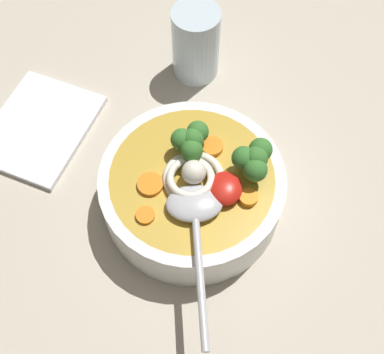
# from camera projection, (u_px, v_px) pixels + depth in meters

# --- Properties ---
(table_slab) EXTENTS (1.20, 1.20, 0.04)m
(table_slab) POSITION_uv_depth(u_px,v_px,m) (181.00, 203.00, 0.64)
(table_slab) COLOR #BCB29E
(table_slab) RESTS_ON ground
(soup_bowl) EXTENTS (0.21, 0.21, 0.06)m
(soup_bowl) POSITION_uv_depth(u_px,v_px,m) (192.00, 190.00, 0.59)
(soup_bowl) COLOR white
(soup_bowl) RESTS_ON table_slab
(noodle_pile) EXTENTS (0.07, 0.07, 0.03)m
(noodle_pile) POSITION_uv_depth(u_px,v_px,m) (193.00, 177.00, 0.55)
(noodle_pile) COLOR silver
(noodle_pile) RESTS_ON soup_bowl
(soup_spoon) EXTENTS (0.18, 0.07, 0.02)m
(soup_spoon) POSITION_uv_depth(u_px,v_px,m) (195.00, 215.00, 0.53)
(soup_spoon) COLOR #B7B7BC
(soup_spoon) RESTS_ON soup_bowl
(chili_sauce_dollop) EXTENTS (0.04, 0.04, 0.02)m
(chili_sauce_dollop) POSITION_uv_depth(u_px,v_px,m) (225.00, 188.00, 0.54)
(chili_sauce_dollop) COLOR red
(chili_sauce_dollop) RESTS_ON soup_bowl
(broccoli_floret_center) EXTENTS (0.05, 0.04, 0.04)m
(broccoli_floret_center) POSITION_uv_depth(u_px,v_px,m) (191.00, 140.00, 0.56)
(broccoli_floret_center) COLOR #7A9E60
(broccoli_floret_center) RESTS_ON soup_bowl
(broccoli_floret_beside_chili) EXTENTS (0.05, 0.04, 0.04)m
(broccoli_floret_beside_chili) POSITION_uv_depth(u_px,v_px,m) (254.00, 159.00, 0.54)
(broccoli_floret_beside_chili) COLOR #7A9E60
(broccoli_floret_beside_chili) RESTS_ON soup_bowl
(carrot_slice_extra_b) EXTENTS (0.02, 0.02, 0.01)m
(carrot_slice_extra_b) POSITION_uv_depth(u_px,v_px,m) (212.00, 147.00, 0.58)
(carrot_slice_extra_b) COLOR orange
(carrot_slice_extra_b) RESTS_ON soup_bowl
(carrot_slice_rear) EXTENTS (0.02, 0.02, 0.00)m
(carrot_slice_rear) POSITION_uv_depth(u_px,v_px,m) (145.00, 215.00, 0.54)
(carrot_slice_rear) COLOR orange
(carrot_slice_rear) RESTS_ON soup_bowl
(carrot_slice_beside_noodles) EXTENTS (0.02, 0.02, 0.01)m
(carrot_slice_beside_noodles) POSITION_uv_depth(u_px,v_px,m) (248.00, 198.00, 0.54)
(carrot_slice_beside_noodles) COLOR orange
(carrot_slice_beside_noodles) RESTS_ON soup_bowl
(carrot_slice_left) EXTENTS (0.03, 0.03, 0.01)m
(carrot_slice_left) POSITION_uv_depth(u_px,v_px,m) (150.00, 184.00, 0.55)
(carrot_slice_left) COLOR orange
(carrot_slice_left) RESTS_ON soup_bowl
(drinking_glass) EXTENTS (0.06, 0.06, 0.10)m
(drinking_glass) POSITION_uv_depth(u_px,v_px,m) (195.00, 43.00, 0.67)
(drinking_glass) COLOR silver
(drinking_glass) RESTS_ON table_slab
(folded_napkin) EXTENTS (0.18, 0.16, 0.01)m
(folded_napkin) POSITION_uv_depth(u_px,v_px,m) (40.00, 127.00, 0.66)
(folded_napkin) COLOR white
(folded_napkin) RESTS_ON table_slab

